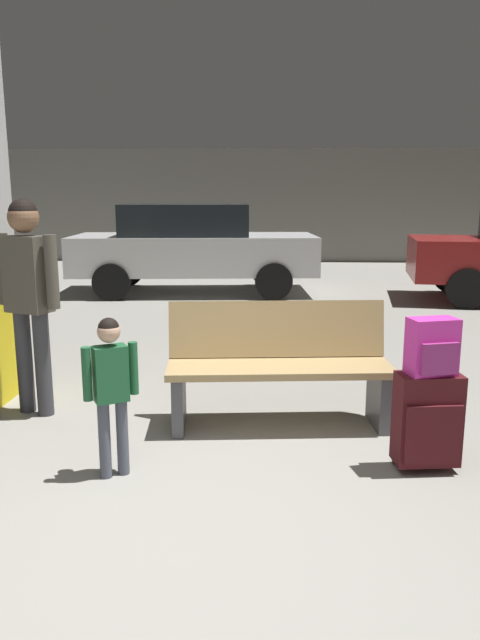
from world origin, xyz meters
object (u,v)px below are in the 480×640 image
at_px(bench, 279,365).
at_px(parked_car_far, 192,246).
at_px(suitcase, 427,420).
at_px(adult, 28,284).
at_px(backpack_bright, 433,347).
at_px(child, 111,380).

height_order(bench, parked_car_far, parked_car_far).
height_order(suitcase, adult, adult).
bearing_deg(backpack_bright, suitcase, 166.53).
distance_m(child, adult, 1.40).
xyz_separation_m(bench, backpack_bright, (0.89, -0.72, 0.33)).
bearing_deg(bench, suitcase, -38.86).
height_order(backpack_bright, child, child).
relative_size(suitcase, parked_car_far, 0.14).
distance_m(bench, adult, 1.95).
height_order(bench, adult, adult).
relative_size(suitcase, backpack_bright, 1.78).
xyz_separation_m(backpack_bright, parked_car_far, (-2.28, 6.82, 0.03)).
bearing_deg(parked_car_far, bench, -77.14).
height_order(child, parked_car_far, parked_car_far).
bearing_deg(bench, parked_car_far, 102.86).
xyz_separation_m(backpack_bright, child, (-1.88, -0.17, -0.18)).
height_order(child, adult, adult).
relative_size(suitcase, child, 0.63).
distance_m(adult, parked_car_far, 5.99).
relative_size(child, adult, 0.59).
relative_size(bench, backpack_bright, 4.82).
distance_m(bench, child, 1.34).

